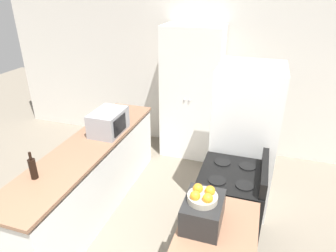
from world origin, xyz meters
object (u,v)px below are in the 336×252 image
at_px(stove, 229,209).
at_px(refrigerator, 244,140).
at_px(microwave, 109,122).
at_px(wine_bottle, 33,168).
at_px(pantry_cabinet, 192,94).
at_px(toaster_oven, 203,212).
at_px(fruit_bowl, 203,196).

distance_m(stove, refrigerator, 0.89).
relative_size(microwave, wine_bottle, 1.75).
bearing_deg(pantry_cabinet, toaster_oven, -74.34).
height_order(wine_bottle, toaster_oven, wine_bottle).
xyz_separation_m(microwave, wine_bottle, (-0.21, -1.11, -0.03)).
height_order(stove, microwave, microwave).
distance_m(wine_bottle, toaster_oven, 1.67).
bearing_deg(refrigerator, wine_bottle, -142.14).
relative_size(stove, microwave, 2.15).
bearing_deg(stove, pantry_cabinet, 115.51).
relative_size(stove, wine_bottle, 3.75).
relative_size(refrigerator, fruit_bowl, 7.95).
relative_size(wine_bottle, fruit_bowl, 1.25).
height_order(stove, wine_bottle, wine_bottle).
height_order(microwave, fruit_bowl, fruit_bowl).
relative_size(refrigerator, wine_bottle, 6.34).
bearing_deg(pantry_cabinet, stove, -64.49).
bearing_deg(stove, refrigerator, 86.99).
xyz_separation_m(pantry_cabinet, fruit_bowl, (0.72, -2.61, 0.14)).
xyz_separation_m(pantry_cabinet, toaster_oven, (0.73, -2.60, -0.02)).
bearing_deg(toaster_oven, refrigerator, 83.05).
relative_size(pantry_cabinet, microwave, 4.18).
xyz_separation_m(stove, toaster_oven, (-0.15, -0.77, 0.56)).
distance_m(pantry_cabinet, microwave, 1.57).
bearing_deg(wine_bottle, fruit_bowl, -3.71).
height_order(pantry_cabinet, wine_bottle, pantry_cabinet).
height_order(pantry_cabinet, toaster_oven, pantry_cabinet).
bearing_deg(wine_bottle, refrigerator, 37.86).
relative_size(stove, refrigerator, 0.59).
distance_m(refrigerator, wine_bottle, 2.35).
relative_size(stove, fruit_bowl, 4.69).
distance_m(stove, microwave, 1.76).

